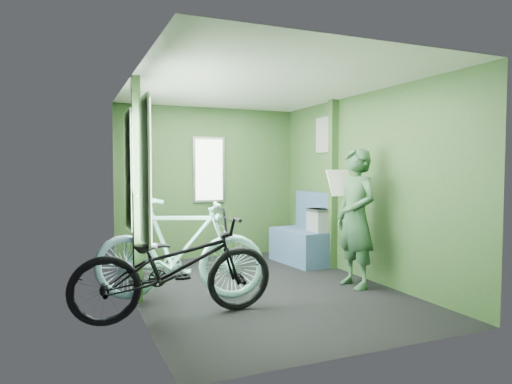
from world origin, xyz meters
TOP-DOWN VIEW (x-y plane):
  - room at (-0.04, 0.04)m, footprint 4.00×4.02m
  - bicycle_black at (-1.12, -0.68)m, footprint 1.86×0.77m
  - bicycle_mint at (-0.95, -0.10)m, footprint 1.86×1.12m
  - passenger at (1.05, -0.37)m, footprint 0.42×0.69m
  - waste_box at (1.26, 0.80)m, footprint 0.24×0.33m
  - bench_seat at (1.15, 1.05)m, footprint 0.64×1.02m

SIDE VIEW (x-z plane):
  - bicycle_black at x=-1.12m, z-range -0.52..0.52m
  - bicycle_mint at x=-0.95m, z-range -0.54..0.54m
  - bench_seat at x=1.15m, z-range -0.21..0.82m
  - waste_box at x=1.26m, z-range 0.00..0.81m
  - passenger at x=1.05m, z-range 0.00..1.61m
  - room at x=-0.04m, z-range 0.28..2.59m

